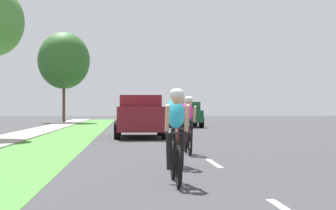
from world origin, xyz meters
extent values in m
plane|color=#38383A|center=(0.00, 20.00, 0.00)|extent=(120.00, 120.00, 0.00)
cube|color=#478438|center=(-4.57, 20.00, 0.00)|extent=(2.57, 70.00, 0.01)
cube|color=#9E998E|center=(-6.75, 20.00, 0.00)|extent=(1.79, 70.00, 0.10)
cube|color=white|center=(0.00, 10.00, 0.00)|extent=(0.12, 1.80, 0.01)
cube|color=white|center=(0.00, 15.60, 0.00)|extent=(0.12, 1.80, 0.01)
cube|color=white|center=(0.00, 21.20, 0.00)|extent=(0.12, 1.80, 0.01)
cube|color=white|center=(0.00, 26.80, 0.00)|extent=(0.12, 1.80, 0.01)
cube|color=white|center=(0.00, 32.40, 0.00)|extent=(0.12, 1.80, 0.01)
cube|color=white|center=(0.00, 38.00, 0.00)|extent=(0.12, 1.80, 0.01)
cube|color=white|center=(0.00, 43.60, 0.00)|extent=(0.12, 1.80, 0.01)
cube|color=white|center=(0.00, 49.20, 0.00)|extent=(0.12, 1.80, 0.01)
torus|color=black|center=(-1.16, 7.44, 0.34)|extent=(0.06, 0.68, 0.68)
torus|color=black|center=(-1.16, 6.40, 0.34)|extent=(0.06, 0.68, 0.68)
cylinder|color=black|center=(-1.16, 6.82, 0.52)|extent=(0.04, 0.59, 0.43)
cylinder|color=black|center=(-1.16, 7.10, 0.62)|extent=(0.04, 0.04, 0.55)
cylinder|color=black|center=(-1.16, 6.87, 0.85)|extent=(0.03, 0.55, 0.03)
cylinder|color=black|center=(-1.16, 6.42, 0.86)|extent=(0.42, 0.02, 0.02)
ellipsoid|color=#26A5CC|center=(-1.16, 6.94, 1.18)|extent=(0.30, 0.54, 0.63)
sphere|color=tan|center=(-1.16, 6.66, 1.42)|extent=(0.20, 0.20, 0.20)
ellipsoid|color=white|center=(-1.16, 6.66, 1.50)|extent=(0.24, 0.28, 0.16)
cylinder|color=tan|center=(-1.32, 6.66, 1.10)|extent=(0.07, 0.26, 0.45)
cylinder|color=tan|center=(-1.00, 6.66, 1.10)|extent=(0.07, 0.26, 0.45)
cylinder|color=black|center=(-1.26, 7.02, 0.52)|extent=(0.10, 0.30, 0.60)
cylinder|color=black|center=(-1.06, 6.97, 0.62)|extent=(0.10, 0.25, 0.61)
torus|color=black|center=(-0.86, 10.02, 0.34)|extent=(0.06, 0.68, 0.68)
torus|color=black|center=(-0.86, 8.98, 0.34)|extent=(0.06, 0.68, 0.68)
cylinder|color=red|center=(-0.86, 9.40, 0.52)|extent=(0.04, 0.59, 0.43)
cylinder|color=red|center=(-0.86, 9.68, 0.62)|extent=(0.04, 0.04, 0.55)
cylinder|color=red|center=(-0.86, 9.45, 0.85)|extent=(0.03, 0.55, 0.03)
cylinder|color=black|center=(-0.86, 9.00, 0.86)|extent=(0.42, 0.02, 0.02)
ellipsoid|color=#CC2D8C|center=(-0.86, 9.52, 1.18)|extent=(0.30, 0.54, 0.63)
sphere|color=tan|center=(-0.86, 9.24, 1.42)|extent=(0.20, 0.20, 0.20)
ellipsoid|color=white|center=(-0.86, 9.24, 1.50)|extent=(0.24, 0.28, 0.16)
cylinder|color=tan|center=(-1.02, 9.24, 1.10)|extent=(0.07, 0.26, 0.45)
cylinder|color=tan|center=(-0.70, 9.24, 1.10)|extent=(0.07, 0.26, 0.45)
cylinder|color=black|center=(-0.96, 9.60, 0.52)|extent=(0.10, 0.30, 0.60)
cylinder|color=black|center=(-0.76, 9.55, 0.62)|extent=(0.10, 0.25, 0.61)
torus|color=black|center=(-0.32, 13.01, 0.34)|extent=(0.06, 0.68, 0.68)
torus|color=black|center=(-0.32, 11.97, 0.34)|extent=(0.06, 0.68, 0.68)
cylinder|color=maroon|center=(-0.32, 12.39, 0.52)|extent=(0.04, 0.59, 0.43)
cylinder|color=maroon|center=(-0.32, 12.67, 0.62)|extent=(0.04, 0.04, 0.55)
cylinder|color=maroon|center=(-0.32, 12.44, 0.85)|extent=(0.03, 0.55, 0.03)
cylinder|color=black|center=(-0.32, 11.99, 0.86)|extent=(0.42, 0.02, 0.02)
ellipsoid|color=#CC2D8C|center=(-0.32, 12.51, 1.18)|extent=(0.30, 0.54, 0.63)
sphere|color=tan|center=(-0.32, 12.23, 1.42)|extent=(0.20, 0.20, 0.20)
ellipsoid|color=white|center=(-0.32, 12.23, 1.50)|extent=(0.24, 0.28, 0.16)
cylinder|color=tan|center=(-0.48, 12.23, 1.10)|extent=(0.07, 0.26, 0.45)
cylinder|color=tan|center=(-0.16, 12.23, 1.10)|extent=(0.07, 0.26, 0.45)
cylinder|color=black|center=(-0.42, 12.59, 0.52)|extent=(0.10, 0.30, 0.60)
cylinder|color=black|center=(-0.22, 12.54, 0.62)|extent=(0.10, 0.25, 0.61)
cube|color=maroon|center=(-1.43, 20.71, 0.81)|extent=(1.90, 4.70, 1.00)
cube|color=maroon|center=(-1.43, 20.91, 1.53)|extent=(1.71, 2.91, 0.52)
cube|color=#1E2833|center=(-1.43, 19.65, 1.41)|extent=(1.56, 0.08, 0.44)
cylinder|color=black|center=(-2.38, 19.30, 0.36)|extent=(0.25, 0.72, 0.72)
cylinder|color=black|center=(-0.48, 19.30, 0.36)|extent=(0.25, 0.72, 0.72)
cylinder|color=black|center=(-2.38, 22.12, 0.36)|extent=(0.25, 0.72, 0.72)
cylinder|color=black|center=(-0.48, 22.12, 0.36)|extent=(0.25, 0.72, 0.72)
cube|color=#194C2D|center=(1.75, 32.90, 0.72)|extent=(1.96, 5.10, 0.76)
cube|color=#194C2D|center=(1.75, 32.14, 1.32)|extent=(1.80, 1.78, 0.64)
cube|color=#1E2833|center=(1.75, 31.42, 1.30)|extent=(1.67, 0.08, 0.52)
cube|color=#194C2D|center=(0.85, 33.92, 1.02)|extent=(0.08, 2.81, 0.40)
cube|color=#194C2D|center=(2.65, 33.92, 1.02)|extent=(0.08, 2.81, 0.40)
cube|color=#194C2D|center=(1.75, 35.41, 1.02)|extent=(1.80, 0.08, 0.40)
cylinder|color=black|center=(0.77, 31.37, 0.38)|extent=(0.26, 0.76, 0.76)
cylinder|color=black|center=(2.73, 31.37, 0.38)|extent=(0.26, 0.76, 0.76)
cylinder|color=black|center=(0.77, 34.43, 0.38)|extent=(0.26, 0.76, 0.76)
cylinder|color=black|center=(2.73, 34.43, 0.38)|extent=(0.26, 0.76, 0.76)
cylinder|color=brown|center=(-7.36, 43.13, 1.76)|extent=(0.24, 0.24, 3.53)
ellipsoid|color=#2D6026|center=(-7.36, 43.13, 5.28)|extent=(4.37, 4.37, 4.81)
camera|label=1|loc=(-1.96, -1.80, 1.27)|focal=56.13mm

